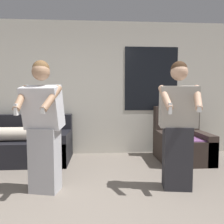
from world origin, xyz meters
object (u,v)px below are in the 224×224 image
Objects in this scene: armchair at (181,143)px; couch at (16,145)px; person_left at (43,128)px; person_right at (178,126)px.

couch is at bearing 177.98° from armchair.
armchair is at bearing 28.76° from person_left.
person_right reaches higher than armchair.
couch is 2.90m from person_right.
person_right reaches higher than person_left.
person_right is at bearing -28.06° from couch.
person_right reaches higher than couch.
person_left is (-2.23, -1.22, 0.49)m from armchair.
armchair is at bearing 66.44° from person_right.
person_right is at bearing -113.56° from armchair.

